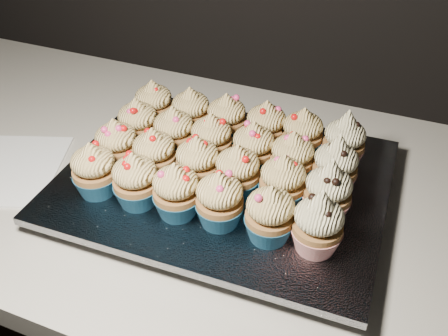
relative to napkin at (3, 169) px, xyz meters
name	(u,v)px	position (x,y,z in m)	size (l,w,h in m)	color
cabinet	(147,322)	(0.15, 0.11, -0.47)	(2.40, 0.60, 0.86)	black
worktop	(122,164)	(0.15, 0.11, -0.02)	(2.44, 0.64, 0.04)	beige
napkin	(3,169)	(0.00, 0.00, 0.00)	(0.18, 0.18, 0.00)	white
baking_tray	(224,189)	(0.35, 0.08, 0.01)	(0.43, 0.33, 0.02)	black
foil_lining	(224,180)	(0.35, 0.08, 0.03)	(0.46, 0.36, 0.01)	silver
cupcake_0	(94,170)	(0.20, -0.02, 0.07)	(0.06, 0.06, 0.08)	#195377
cupcake_1	(136,181)	(0.26, -0.02, 0.07)	(0.06, 0.06, 0.08)	#195377
cupcake_2	(176,191)	(0.32, -0.02, 0.07)	(0.06, 0.06, 0.08)	#195377
cupcake_3	(220,200)	(0.38, -0.01, 0.07)	(0.06, 0.06, 0.08)	#195377
cupcake_4	(270,215)	(0.45, -0.01, 0.07)	(0.06, 0.06, 0.08)	#195377
cupcake_5	(318,224)	(0.51, -0.01, 0.07)	(0.06, 0.06, 0.10)	red
cupcake_6	(117,145)	(0.20, 0.04, 0.07)	(0.06, 0.06, 0.08)	#195377
cupcake_7	(154,155)	(0.26, 0.04, 0.07)	(0.06, 0.06, 0.08)	#195377
cupcake_8	(198,163)	(0.32, 0.05, 0.07)	(0.06, 0.06, 0.08)	#195377
cupcake_9	(238,172)	(0.38, 0.05, 0.07)	(0.06, 0.06, 0.08)	#195377
cupcake_10	(282,183)	(0.45, 0.05, 0.07)	(0.06, 0.06, 0.08)	#195377
cupcake_11	(328,192)	(0.51, 0.05, 0.07)	(0.06, 0.06, 0.10)	red
cupcake_12	(138,124)	(0.20, 0.10, 0.07)	(0.06, 0.06, 0.08)	#195377
cupcake_13	(174,133)	(0.26, 0.10, 0.07)	(0.06, 0.06, 0.08)	#195377
cupcake_14	(211,140)	(0.32, 0.11, 0.07)	(0.06, 0.06, 0.08)	#195377
cupcake_15	(253,148)	(0.38, 0.11, 0.07)	(0.06, 0.06, 0.08)	#195377
cupcake_16	(292,158)	(0.44, 0.11, 0.07)	(0.06, 0.06, 0.08)	#195377
cupcake_17	(335,166)	(0.50, 0.11, 0.07)	(0.06, 0.06, 0.10)	red
cupcake_18	(154,105)	(0.19, 0.16, 0.07)	(0.06, 0.06, 0.08)	#195377
cupcake_19	(191,113)	(0.26, 0.17, 0.07)	(0.06, 0.06, 0.08)	#195377
cupcake_20	(226,119)	(0.32, 0.17, 0.07)	(0.06, 0.06, 0.08)	#195377
cupcake_21	(266,127)	(0.38, 0.17, 0.07)	(0.06, 0.06, 0.08)	#195377
cupcake_22	(302,134)	(0.44, 0.17, 0.07)	(0.06, 0.06, 0.08)	#195377
cupcake_23	(344,141)	(0.50, 0.17, 0.07)	(0.06, 0.06, 0.10)	red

